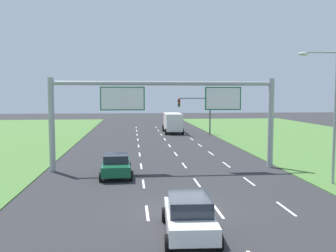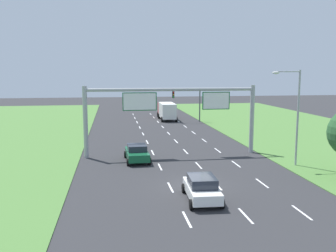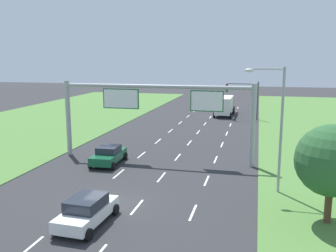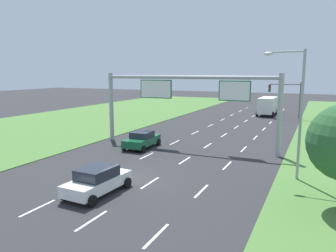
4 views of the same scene
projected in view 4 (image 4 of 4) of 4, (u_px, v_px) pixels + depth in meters
name	position (u px, v px, depth m)	size (l,w,h in m)	color
ground_plane	(127.00, 179.00, 21.85)	(200.00, 200.00, 0.00)	#2D2D30
grass_verge_left	(22.00, 131.00, 39.50)	(24.00, 120.00, 0.06)	#4C7A38
lane_dashes_inner_left	(186.00, 137.00, 36.01)	(0.14, 68.40, 0.01)	white
lane_dashes_inner_right	(217.00, 140.00, 34.56)	(0.14, 68.40, 0.01)	white
lane_dashes_slip	(250.00, 143.00, 33.11)	(0.14, 68.40, 0.01)	white
car_near_red	(142.00, 140.00, 30.82)	(2.33, 4.44, 1.56)	#145633
car_lead_silver	(97.00, 180.00, 19.11)	(2.32, 4.46, 1.60)	white
box_truck	(269.00, 105.00, 54.90)	(2.79, 8.42, 2.96)	#B21E19
sign_gantry	(187.00, 96.00, 30.48)	(17.24, 0.44, 7.00)	#9EA0A5
traffic_light_mast	(287.00, 94.00, 49.78)	(4.76, 0.49, 5.60)	#47494F
street_lamp	(295.00, 103.00, 21.07)	(2.61, 0.32, 8.50)	#9EA0A5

